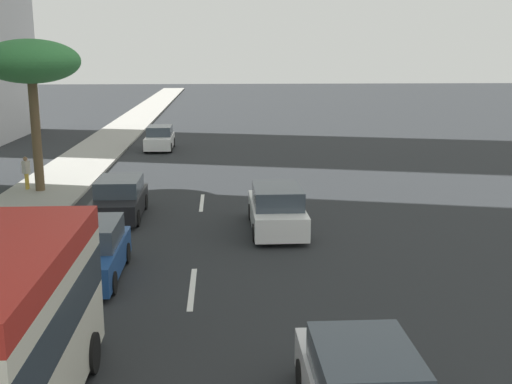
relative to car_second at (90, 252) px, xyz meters
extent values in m
plane|color=#26282B|center=(16.46, -2.97, -0.77)|extent=(198.00, 198.00, 0.00)
cube|color=#9E9B93|center=(16.46, 4.35, -0.69)|extent=(162.00, 3.68, 0.15)
cube|color=silver|center=(-1.06, -2.97, -0.76)|extent=(3.20, 0.16, 0.01)
cube|color=silver|center=(9.13, -2.97, -0.76)|extent=(3.20, 0.16, 0.01)
cube|color=#38424C|center=(-8.06, -6.17, 0.51)|extent=(2.23, 1.67, 0.64)
cylinder|color=black|center=(-6.60, -5.34, -0.45)|extent=(0.64, 0.22, 0.64)
cylinder|color=black|center=(-6.60, -7.01, -0.45)|extent=(0.64, 0.22, 0.64)
cube|color=#1E478C|center=(-0.06, 0.00, -0.19)|extent=(4.19, 1.76, 0.80)
cube|color=#38424C|center=(0.15, 0.00, 0.53)|extent=(2.30, 1.62, 0.65)
cylinder|color=black|center=(-1.36, -0.81, -0.45)|extent=(0.64, 0.22, 0.64)
cylinder|color=black|center=(-1.36, 0.81, -0.45)|extent=(0.64, 0.22, 0.64)
cylinder|color=black|center=(1.24, -0.81, -0.45)|extent=(0.64, 0.22, 0.64)
cylinder|color=black|center=(1.24, 0.81, -0.45)|extent=(0.64, 0.22, 0.64)
cube|color=white|center=(4.69, -5.85, -0.18)|extent=(4.67, 1.86, 0.83)
cube|color=#38424C|center=(4.46, -5.85, 0.58)|extent=(2.57, 1.71, 0.68)
cylinder|color=black|center=(6.14, -4.99, -0.45)|extent=(0.64, 0.22, 0.64)
cylinder|color=black|center=(6.14, -6.70, -0.45)|extent=(0.64, 0.22, 0.64)
cylinder|color=black|center=(3.24, -4.99, -0.45)|extent=(0.64, 0.22, 0.64)
cylinder|color=black|center=(3.24, -6.70, -0.45)|extent=(0.64, 0.22, 0.64)
cube|color=black|center=(6.80, 0.23, -0.21)|extent=(4.23, 1.80, 0.76)
cube|color=#38424C|center=(7.01, 0.23, 0.48)|extent=(2.33, 1.66, 0.62)
cylinder|color=black|center=(5.49, -0.60, -0.45)|extent=(0.64, 0.22, 0.64)
cylinder|color=black|center=(5.49, 1.05, -0.45)|extent=(0.64, 0.22, 0.64)
cylinder|color=black|center=(8.11, -0.60, -0.45)|extent=(0.64, 0.22, 0.64)
cylinder|color=black|center=(8.11, 1.05, -0.45)|extent=(0.64, 0.22, 0.64)
cube|color=silver|center=(-7.36, -0.06, 0.72)|extent=(6.01, 2.17, 2.51)
cube|color=#28333D|center=(-7.36, -0.06, 1.19)|extent=(6.02, 2.17, 0.84)
cylinder|color=black|center=(-5.61, -1.09, -0.35)|extent=(0.84, 0.26, 0.84)
cube|color=white|center=(24.71, 0.27, -0.21)|extent=(4.18, 1.74, 0.77)
cube|color=#38424C|center=(24.92, 0.27, 0.49)|extent=(2.30, 1.60, 0.63)
cylinder|color=black|center=(23.42, -0.53, -0.45)|extent=(0.64, 0.22, 0.64)
cylinder|color=black|center=(23.42, 1.07, -0.45)|extent=(0.64, 0.22, 0.64)
cylinder|color=black|center=(26.00, -0.53, -0.45)|extent=(0.64, 0.22, 0.64)
cylinder|color=black|center=(26.00, 1.07, -0.45)|extent=(0.64, 0.22, 0.64)
cylinder|color=gold|center=(11.69, 5.28, -0.25)|extent=(0.14, 0.14, 0.75)
cylinder|color=gold|center=(11.85, 5.28, -0.25)|extent=(0.14, 0.14, 0.75)
cube|color=beige|center=(11.77, 5.28, 0.42)|extent=(0.38, 0.34, 0.59)
sphere|color=#9E7251|center=(11.77, 5.28, 0.82)|extent=(0.20, 0.20, 0.20)
cylinder|color=brown|center=(11.44, 4.60, 2.00)|extent=(0.42, 0.42, 5.24)
ellipsoid|color=#388442|center=(11.44, 4.60, 5.27)|extent=(4.38, 4.38, 1.97)
camera|label=1|loc=(-17.54, -3.79, 5.65)|focal=43.87mm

